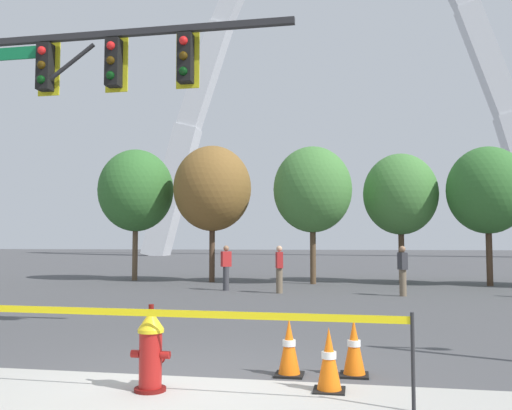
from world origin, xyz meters
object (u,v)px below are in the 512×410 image
object	(u,v)px
traffic_cone_mid_sidewalk	(329,360)
pedestrian_walking_right	(403,270)
pedestrian_walking_left	(279,269)
monument_arch	(340,77)
pedestrian_standing_center	(226,267)
traffic_signal_gantry	(61,107)
traffic_cone_curb_edge	(354,348)
fire_hydrant	(151,350)
traffic_cone_by_hydrant	(289,347)

from	to	relation	value
traffic_cone_mid_sidewalk	pedestrian_walking_right	xyz separation A→B (m)	(1.72, 11.69, 0.46)
pedestrian_walking_left	monument_arch	bearing A→B (deg)	89.33
monument_arch	pedestrian_walking_right	world-z (taller)	monument_arch
pedestrian_standing_center	pedestrian_walking_right	size ratio (longest dim) A/B	1.00
traffic_signal_gantry	pedestrian_standing_center	size ratio (longest dim) A/B	4.04
traffic_signal_gantry	traffic_cone_curb_edge	bearing A→B (deg)	-21.69
traffic_cone_mid_sidewalk	pedestrian_standing_center	distance (m)	13.40
traffic_cone_mid_sidewalk	pedestrian_walking_right	bearing A→B (deg)	81.65
fire_hydrant	monument_arch	xyz separation A→B (m)	(0.30, 61.36, 21.60)
fire_hydrant	pedestrian_standing_center	size ratio (longest dim) A/B	0.62
pedestrian_walking_left	traffic_signal_gantry	bearing A→B (deg)	-107.76
traffic_cone_by_hydrant	pedestrian_walking_right	world-z (taller)	pedestrian_walking_right
pedestrian_walking_right	traffic_signal_gantry	bearing A→B (deg)	-128.25
traffic_cone_by_hydrant	monument_arch	bearing A→B (deg)	91.11
monument_arch	traffic_cone_by_hydrant	bearing A→B (deg)	-88.89
traffic_cone_by_hydrant	pedestrian_standing_center	world-z (taller)	pedestrian_standing_center
pedestrian_standing_center	pedestrian_walking_right	bearing A→B (deg)	-9.39
traffic_cone_mid_sidewalk	monument_arch	xyz separation A→B (m)	(-1.71, 60.99, 21.71)
traffic_cone_by_hydrant	traffic_cone_mid_sidewalk	xyz separation A→B (m)	(0.54, -0.67, 0.00)
traffic_cone_mid_sidewalk	pedestrian_walking_left	distance (m)	12.18
pedestrian_walking_left	pedestrian_standing_center	xyz separation A→B (m)	(-2.01, 0.72, 0.00)
pedestrian_standing_center	fire_hydrant	bearing A→B (deg)	-80.07
monument_arch	pedestrian_standing_center	bearing A→B (deg)	-93.06
traffic_cone_curb_edge	monument_arch	distance (m)	64.02
traffic_signal_gantry	traffic_cone_by_hydrant	bearing A→B (deg)	-26.42
pedestrian_walking_left	pedestrian_standing_center	bearing A→B (deg)	160.29
pedestrian_standing_center	pedestrian_walking_left	bearing A→B (deg)	-19.71
traffic_cone_curb_edge	pedestrian_walking_left	world-z (taller)	pedestrian_walking_left
traffic_signal_gantry	pedestrian_standing_center	world-z (taller)	traffic_signal_gantry
traffic_cone_by_hydrant	traffic_cone_mid_sidewalk	world-z (taller)	same
monument_arch	fire_hydrant	bearing A→B (deg)	-90.28
traffic_cone_curb_edge	fire_hydrant	bearing A→B (deg)	-152.87
pedestrian_standing_center	pedestrian_walking_right	distance (m)	6.09
traffic_signal_gantry	monument_arch	bearing A→B (deg)	86.60
traffic_cone_mid_sidewalk	traffic_signal_gantry	size ratio (longest dim) A/B	0.11
traffic_cone_curb_edge	traffic_cone_mid_sidewalk	bearing A→B (deg)	-108.97
fire_hydrant	monument_arch	size ratio (longest dim) A/B	0.02
traffic_cone_mid_sidewalk	monument_arch	distance (m)	64.76
traffic_cone_curb_edge	pedestrian_walking_left	bearing A→B (deg)	102.91
traffic_cone_curb_edge	pedestrian_standing_center	distance (m)	12.74
traffic_cone_by_hydrant	traffic_signal_gantry	size ratio (longest dim) A/B	0.11
fire_hydrant	pedestrian_standing_center	bearing A→B (deg)	99.93
traffic_cone_by_hydrant	pedestrian_walking_left	bearing A→B (deg)	98.75
pedestrian_walking_left	traffic_cone_curb_edge	bearing A→B (deg)	-77.09
traffic_signal_gantry	pedestrian_standing_center	bearing A→B (deg)	84.90
fire_hydrant	pedestrian_walking_left	bearing A→B (deg)	91.26
fire_hydrant	traffic_cone_mid_sidewalk	bearing A→B (deg)	10.40
traffic_cone_by_hydrant	pedestrian_standing_center	xyz separation A→B (m)	(-3.75, 12.01, 0.46)
monument_arch	pedestrian_standing_center	world-z (taller)	monument_arch
fire_hydrant	pedestrian_walking_right	xyz separation A→B (m)	(3.72, 12.05, 0.35)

